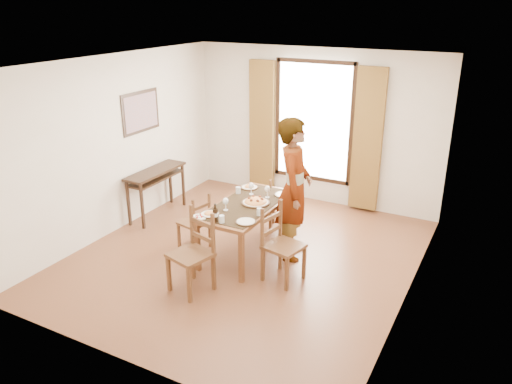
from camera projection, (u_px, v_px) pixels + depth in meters
The scene contains 22 objects.
ground at pixel (246, 256), 7.13m from camera, with size 5.00×5.00×0.00m, color #472C16.
room_shell at pixel (249, 150), 6.68m from camera, with size 4.60×5.10×2.74m.
console_table at pixel (156, 177), 8.26m from camera, with size 0.38×1.20×0.80m.
dining_table at pixel (247, 209), 7.01m from camera, with size 0.79×1.64×0.76m.
chair_west at pixel (195, 223), 7.24m from camera, with size 0.44×0.44×0.85m.
chair_north at pixel (282, 206), 7.83m from camera, with size 0.48×0.48×0.87m.
chair_south at pixel (193, 254), 6.16m from camera, with size 0.56×0.56×1.04m.
chair_east at pixel (282, 246), 6.40m from camera, with size 0.53×0.53×1.01m.
man at pixel (294, 189), 6.83m from camera, with size 0.67×0.84×2.00m, color gray.
plate_sw at pixel (210, 213), 6.61m from camera, with size 0.27×0.27×0.05m, color silver, non-canonical shape.
plate_se at pixel (246, 221), 6.39m from camera, with size 0.27×0.27×0.05m, color silver, non-canonical shape.
plate_nw at pixel (249, 186), 7.56m from camera, with size 0.27×0.27×0.05m, color silver, non-canonical shape.
plate_ne at pixel (284, 194), 7.27m from camera, with size 0.27×0.27×0.05m, color silver, non-canonical shape.
pasta_platter at pixel (256, 200), 6.97m from camera, with size 0.40×0.40×0.10m, color #B34817, non-canonical shape.
caprese_plate at pixel (199, 216), 6.53m from camera, with size 0.20×0.20×0.04m, color silver, non-canonical shape.
wine_glass_a at pixel (226, 204), 6.73m from camera, with size 0.08×0.08×0.18m, color white, non-canonical shape.
wine_glass_b at pixel (267, 192), 7.17m from camera, with size 0.08×0.08×0.18m, color white, non-canonical shape.
wine_glass_c at pixel (251, 188), 7.29m from camera, with size 0.08×0.08×0.18m, color white, non-canonical shape.
tumbler_a at pixel (259, 212), 6.59m from camera, with size 0.07×0.07×0.10m, color silver.
tumbler_b at pixel (238, 190), 7.34m from camera, with size 0.07×0.07×0.10m, color silver.
tumbler_c at pixel (222, 219), 6.38m from camera, with size 0.07×0.07×0.10m, color silver.
wine_bottle at pixel (215, 213), 6.38m from camera, with size 0.07×0.07×0.25m, color black, non-canonical shape.
Camera 1 is at (3.09, -5.51, 3.43)m, focal length 35.00 mm.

